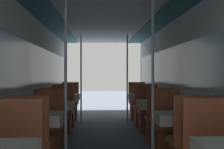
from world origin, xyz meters
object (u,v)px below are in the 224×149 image
support_pole_right_1 (153,83)px  dining_table_right_2 (153,107)px  chair_left_far_1 (47,136)px  dining_table_left_2 (58,108)px  dining_table_left_1 (41,123)px  chair_left_far_2 (62,118)px  dining_table_right_1 (177,122)px  dining_table_left_3 (68,99)px  chair_left_far_3 (70,108)px  dining_table_right_3 (140,99)px  chair_left_near_3 (66,114)px  support_pole_left_1 (66,83)px  chair_left_near_2 (54,128)px  chair_right_near_2 (158,127)px  chair_right_near_3 (143,113)px  chair_right_far_1 (168,135)px  chair_right_far_2 (148,118)px  support_pole_right_3 (127,78)px  chair_right_far_3 (138,108)px  support_pole_left_3 (81,78)px

support_pole_right_1 → dining_table_right_2: support_pole_right_1 is taller
chair_left_far_1 → dining_table_left_2: 1.30m
dining_table_left_1 → dining_table_right_2: bearing=45.3°
chair_left_far_2 → dining_table_right_1: 2.97m
dining_table_left_3 → chair_left_far_3: 0.61m
chair_left_far_1 → dining_table_right_3: (1.80, 3.08, 0.28)m
chair_left_far_1 → chair_left_near_3: size_ratio=1.00×
dining_table_left_3 → chair_left_far_3: (0.00, 0.54, -0.28)m
support_pole_left_1 → chair_left_near_2: size_ratio=2.22×
dining_table_left_2 → chair_right_near_2: chair_right_near_2 is taller
dining_table_left_3 → chair_right_near_3: (1.80, -0.54, -0.28)m
chair_right_far_1 → chair_left_far_2: bearing=-45.3°
chair_left_far_1 → dining_table_left_2: (0.00, 1.27, 0.28)m
chair_right_near_2 → chair_right_far_2: (0.00, 1.08, 0.00)m
chair_left_near_2 → dining_table_left_3: bearing=90.0°
dining_table_right_3 → chair_right_near_3: size_ratio=0.71×
dining_table_right_2 → dining_table_left_1: bearing=-134.7°
dining_table_left_3 → support_pole_right_3: support_pole_right_3 is taller
chair_left_far_2 → chair_right_far_1: size_ratio=1.00×
chair_right_near_3 → chair_left_far_2: bearing=-157.8°
chair_right_near_2 → support_pole_right_3: bearing=97.9°
chair_right_far_1 → support_pole_right_3: (-0.33, 3.08, 0.80)m
chair_right_near_3 → dining_table_right_1: bearing=-90.0°
support_pole_left_1 → chair_right_far_3: 4.49m
dining_table_left_2 → chair_right_near_2: bearing=-16.7°
chair_left_far_1 → dining_table_right_3: bearing=-120.2°
dining_table_left_1 → support_pole_right_1: (1.47, 0.00, 0.52)m
dining_table_right_1 → dining_table_right_3: same height
chair_left_far_2 → dining_table_right_2: size_ratio=1.40×
support_pole_left_1 → chair_left_far_2: (-0.33, 2.35, -0.80)m
chair_left_far_2 → support_pole_right_1: 2.89m
support_pole_left_1 → dining_table_right_2: (1.47, 1.81, -0.52)m
chair_right_far_1 → chair_right_far_3: same height
chair_left_far_1 → support_pole_right_1: 1.76m
support_pole_left_1 → support_pole_left_3: same height
support_pole_left_1 → chair_left_far_2: bearing=97.9°
chair_left_far_2 → dining_table_right_2: bearing=163.3°
chair_left_far_1 → dining_table_left_3: 3.10m
dining_table_left_3 → chair_right_near_2: (1.80, -2.35, -0.28)m
chair_left_far_1 → chair_right_far_1: bearing=-180.0°
chair_left_far_3 → dining_table_right_2: 2.97m
chair_right_near_2 → chair_right_near_3: (0.00, 1.81, 0.00)m
chair_left_far_3 → dining_table_right_2: (1.80, -2.35, 0.28)m
dining_table_right_1 → chair_right_far_2: chair_right_far_2 is taller
dining_table_right_2 → chair_right_near_2: (0.00, -0.54, -0.28)m
dining_table_left_2 → support_pole_left_3: size_ratio=0.32×
support_pole_left_1 → support_pole_right_1: size_ratio=1.00×
support_pole_right_1 → chair_left_near_2: bearing=139.1°
chair_left_near_2 → dining_table_right_3: size_ratio=1.40×
chair_right_far_2 → chair_right_far_3: 1.81m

